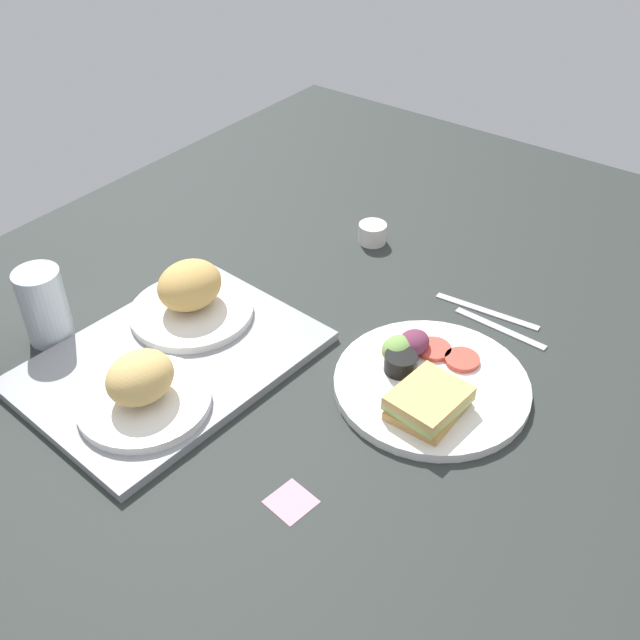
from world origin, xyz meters
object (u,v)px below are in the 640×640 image
Objects in this scene: bread_plate_far at (190,296)px; plate_with_salad at (427,382)px; drinking_glass at (44,306)px; knife at (487,311)px; espresso_cup at (372,233)px; fork at (500,328)px; bread_plate_near at (142,388)px; serving_tray at (171,360)px; sticky_note at (291,502)px.

plate_with_salad is at bearing -77.80° from bread_plate_far.
drinking_glass reaches higher than knife.
espresso_cup is 34.80cm from fork.
bread_plate_near is 0.65× the size of plate_with_salad.
bread_plate_near is (-9.76, -4.73, 3.87)cm from serving_tray.
plate_with_salad is at bearing 85.71° from fork.
bread_plate_near is 3.55× the size of sticky_note.
espresso_cup is at bearing 24.37° from sticky_note.
drinking_glass is at bearing 155.39° from espresso_cup.
plate_with_salad is at bearing -64.91° from drinking_glass.
bread_plate_far is 53.32cm from fork.
knife is (43.23, -34.58, -0.55)cm from serving_tray.
bread_plate_far is 43.62cm from sticky_note.
serving_tray is 55.37cm from knife.
espresso_cup is (57.70, -26.43, -4.62)cm from drinking_glass.
bread_plate_far is 0.70× the size of plate_with_salad.
fork is at bearing 137.60° from knife.
serving_tray is 2.37× the size of knife.
bread_plate_far is at bearing 33.66° from knife.
bread_plate_near is 60.98cm from knife.
plate_with_salad reaches higher than sticky_note.
bread_plate_far reaches higher than espresso_cup.
serving_tray is 1.48× the size of plate_with_salad.
plate_with_salad is at bearing -135.10° from espresso_cup.
knife is at bearing -47.80° from drinking_glass.
plate_with_salad is 1.60× the size of knife.
serving_tray reaches higher than fork.
drinking_glass is (-7.21, 21.05, 5.82)cm from serving_tray.
knife is (52.99, -29.86, -4.42)cm from bread_plate_near.
bread_plate_near reaches higher than espresso_cup.
plate_with_salad reaches higher than serving_tray.
serving_tray is 3.40× the size of drinking_glass.
bread_plate_far reaches higher than sticky_note.
knife is at bearing -103.95° from espresso_cup.
bread_plate_far is 1.60× the size of drinking_glass.
bread_plate_far reaches higher than bread_plate_near.
serving_tray is 8.04× the size of espresso_cup.
fork is 50.45cm from sticky_note.
drinking_glass is (-26.80, 57.23, 4.99)cm from plate_with_salad.
serving_tray is 11.51cm from bread_plate_near.
drinking_glass is at bearing 87.16° from sticky_note.
fork is at bearing -51.50° from drinking_glass.
bread_plate_far is 51.90cm from knife.
drinking_glass is 0.78× the size of fork.
sticky_note is (-29.46, 3.46, -1.57)cm from plate_with_salad.
serving_tray is 8.04× the size of sticky_note.
knife is (50.44, -55.63, -6.37)cm from drinking_glass.
fork is at bearing -107.16° from espresso_cup.
bread_plate_near is 60.54cm from fork.
espresso_cup is 30.14cm from knife.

